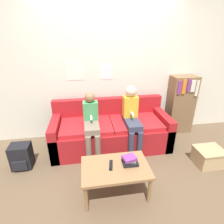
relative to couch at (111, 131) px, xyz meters
The scene contains 11 objects.
ground_plane 0.60m from the couch, 90.00° to the right, with size 10.00×10.00×0.00m, color brown.
wall_back 1.13m from the couch, 90.02° to the left, with size 8.00×0.06×2.60m.
couch is the anchor object (origin of this frame).
coffee_table 1.07m from the couch, 95.66° to the right, with size 0.83×0.53×0.40m.
person_left 0.51m from the couch, 149.64° to the right, with size 0.24×0.56×1.06m.
person_right 0.52m from the couch, 30.19° to the right, with size 0.24×0.56×1.13m.
tv_remote 1.06m from the couch, 98.66° to the right, with size 0.07×0.17×0.02m.
book_stack 1.05m from the couch, 85.65° to the right, with size 0.20×0.16×0.11m.
bookshelf 1.54m from the couch, 11.92° to the left, with size 0.49×0.31×1.17m.
storage_box 1.63m from the couch, 28.34° to the right, with size 0.42×0.35×0.27m.
backpack 1.48m from the couch, 165.12° to the right, with size 0.29×0.26×0.39m.
Camera 1 is at (-0.41, -2.19, 1.88)m, focal length 28.00 mm.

